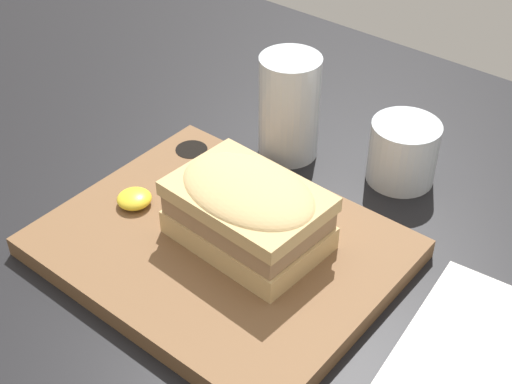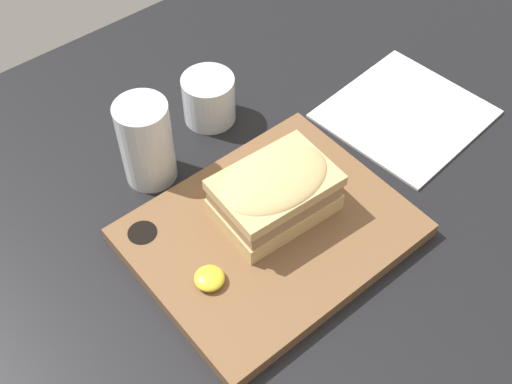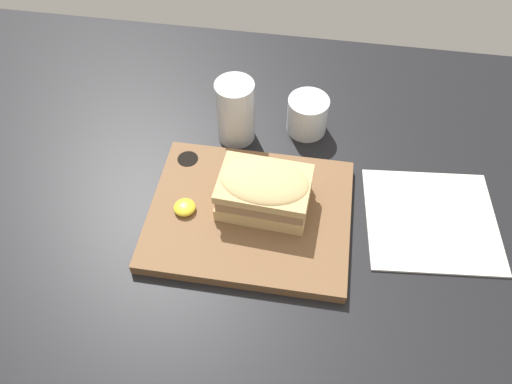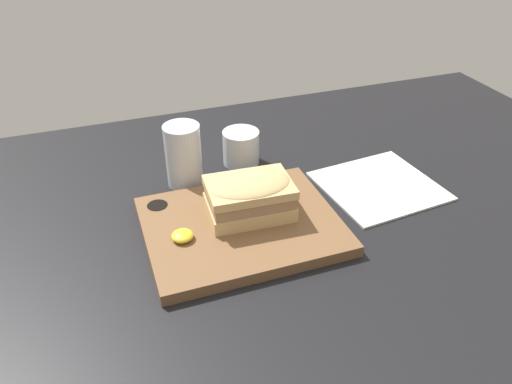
{
  "view_description": "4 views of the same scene",
  "coord_description": "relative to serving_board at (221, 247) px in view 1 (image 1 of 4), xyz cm",
  "views": [
    {
      "loc": [
        27.71,
        -37.38,
        48.2
      ],
      "look_at": [
        -4.45,
        2.28,
        7.72
      ],
      "focal_mm": 50.0,
      "sensor_mm": 36.0,
      "label": 1
    },
    {
      "loc": [
        -35.12,
        -34.81,
        64.69
      ],
      "look_at": [
        -5.86,
        0.61,
        8.68
      ],
      "focal_mm": 45.0,
      "sensor_mm": 36.0,
      "label": 2
    },
    {
      "loc": [
        2.33,
        -45.52,
        66.89
      ],
      "look_at": [
        -4.81,
        0.12,
        6.66
      ],
      "focal_mm": 35.0,
      "sensor_mm": 36.0,
      "label": 3
    },
    {
      "loc": [
        -24.81,
        -63.07,
        52.69
      ],
      "look_at": [
        -2.28,
        0.33,
        7.67
      ],
      "focal_mm": 35.0,
      "sensor_mm": 36.0,
      "label": 4
    }
  ],
  "objects": [
    {
      "name": "sandwich",
      "position": [
        2.06,
        1.68,
        4.65
      ],
      "size": [
        14.15,
        10.07,
        6.82
      ],
      "rotation": [
        0.0,
        0.0,
        -0.06
      ],
      "color": "tan",
      "rests_on": "serving_board"
    },
    {
      "name": "wine_glass",
      "position": [
        6.97,
        20.99,
        2.22
      ],
      "size": [
        7.21,
        7.21,
        6.78
      ],
      "color": "silver",
      "rests_on": "dining_table"
    },
    {
      "name": "mustard_dollop",
      "position": [
        -9.84,
        -1.44,
        1.66
      ],
      "size": [
        3.4,
        3.4,
        1.36
      ],
      "color": "yellow",
      "rests_on": "serving_board"
    },
    {
      "name": "water_glass",
      "position": [
        -5.21,
        17.33,
        4.1
      ],
      "size": [
        6.63,
        6.63,
        11.76
      ],
      "color": "silver",
      "rests_on": "dining_table"
    },
    {
      "name": "serving_board",
      "position": [
        0.0,
        0.0,
        0.0
      ],
      "size": [
        30.98,
        24.79,
        2.02
      ],
      "color": "brown",
      "rests_on": "dining_table"
    },
    {
      "name": "dining_table",
      "position": [
        5.6,
        1.56,
        -1.99
      ],
      "size": [
        152.42,
        93.79,
        2.0
      ],
      "color": "black",
      "rests_on": "ground"
    }
  ]
}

